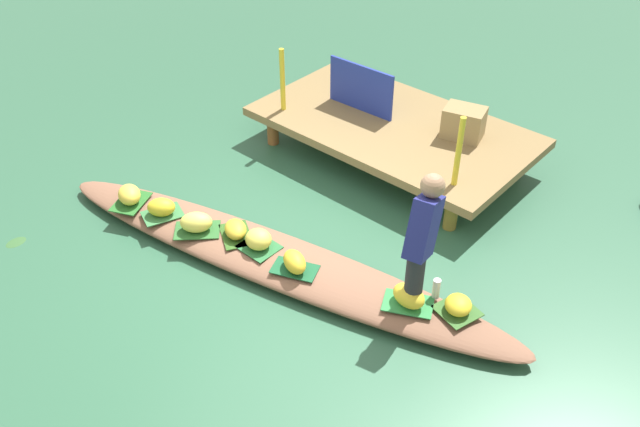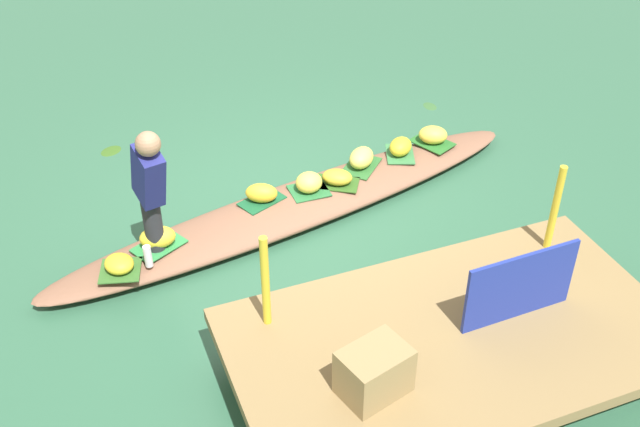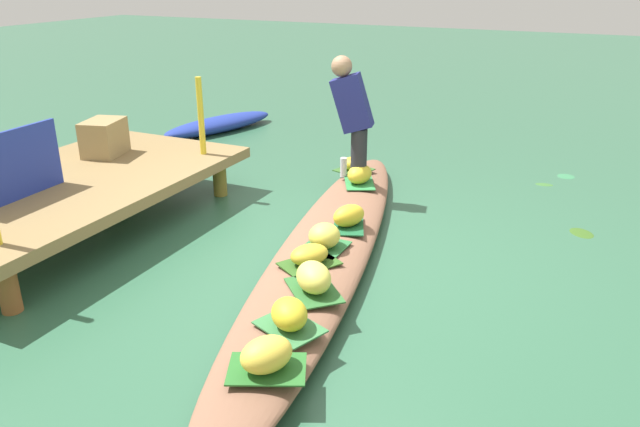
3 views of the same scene
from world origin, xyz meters
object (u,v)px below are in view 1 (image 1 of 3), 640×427
vendor_person (422,237)px  water_bottle (436,289)px  vendor_boat (274,258)px  banana_bunch_0 (295,262)px  produce_crate (464,123)px  banana_bunch_7 (409,296)px  banana_bunch_4 (236,229)px  banana_bunch_6 (196,222)px  banana_bunch_1 (458,305)px  banana_bunch_5 (161,207)px  banana_bunch_2 (258,239)px  market_banner (361,88)px  banana_bunch_3 (129,195)px

vendor_person → water_bottle: (0.12, 0.14, -0.60)m
vendor_boat → banana_bunch_0: (0.34, -0.06, 0.19)m
vendor_boat → produce_crate: bearing=69.2°
banana_bunch_7 → vendor_person: size_ratio=0.25×
banana_bunch_4 → produce_crate: (0.86, 2.69, 0.36)m
banana_bunch_6 → banana_bunch_7: (2.16, 0.54, -0.00)m
vendor_boat → banana_bunch_7: banana_bunch_7 is taller
banana_bunch_1 → water_bottle: (-0.24, 0.02, 0.02)m
banana_bunch_5 → vendor_person: bearing=14.7°
vendor_boat → banana_bunch_2: size_ratio=19.74×
vendor_boat → produce_crate: 2.71m
banana_bunch_0 → banana_bunch_1: size_ratio=1.18×
vendor_boat → banana_bunch_1: (1.75, 0.47, 0.17)m
water_bottle → banana_bunch_7: bearing=-119.3°
banana_bunch_4 → market_banner: (-0.39, 2.43, 0.46)m
banana_bunch_2 → produce_crate: produce_crate is taller
banana_bunch_2 → market_banner: market_banner is taller
banana_bunch_3 → banana_bunch_4: bearing=15.8°
market_banner → water_bottle: bearing=-40.2°
banana_bunch_5 → water_bottle: size_ratio=1.40×
banana_bunch_7 → water_bottle: 0.26m
banana_bunch_4 → water_bottle: water_bottle is taller
banana_bunch_4 → water_bottle: size_ratio=1.47×
banana_bunch_3 → banana_bunch_4: size_ratio=1.02×
water_bottle → banana_bunch_0: bearing=-154.9°
banana_bunch_2 → water_bottle: 1.74m
banana_bunch_0 → banana_bunch_7: bearing=17.1°
banana_bunch_6 → water_bottle: size_ratio=1.58×
produce_crate → vendor_boat: bearing=-99.3°
banana_bunch_1 → water_bottle: water_bottle is taller
banana_bunch_2 → vendor_person: vendor_person is taller
banana_bunch_3 → banana_bunch_1: bearing=14.6°
banana_bunch_1 → produce_crate: (-1.32, 2.15, 0.36)m
produce_crate → banana_bunch_7: bearing=-67.9°
banana_bunch_4 → water_bottle: 2.03m
banana_bunch_3 → banana_bunch_4: 1.28m
banana_bunch_2 → banana_bunch_6: size_ratio=0.81×
banana_bunch_0 → water_bottle: 1.30m
banana_bunch_3 → produce_crate: bearing=55.4°
banana_bunch_4 → produce_crate: bearing=72.2°
banana_bunch_2 → produce_crate: (0.56, 2.68, 0.33)m
banana_bunch_5 → vendor_boat: bearing=15.1°
market_banner → produce_crate: (1.26, 0.26, -0.11)m
banana_bunch_1 → banana_bunch_2: bearing=-164.4°
banana_bunch_3 → banana_bunch_4: (1.23, 0.35, -0.02)m
banana_bunch_4 → banana_bunch_7: size_ratio=0.95×
banana_bunch_2 → banana_bunch_5: banana_bunch_2 is taller
vendor_person → produce_crate: size_ratio=2.82×
banana_bunch_5 → banana_bunch_2: bearing=14.3°
banana_bunch_0 → banana_bunch_3: bearing=-169.7°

